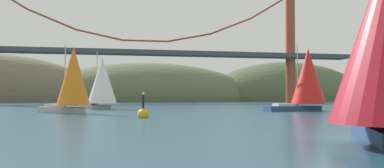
# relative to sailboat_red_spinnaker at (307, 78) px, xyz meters

# --- Properties ---
(ground_plane) EXTENTS (360.00, 360.00, 0.00)m
(ground_plane) POSITION_rel_sailboat_red_spinnaker_xyz_m (-15.61, -33.04, -4.45)
(ground_plane) COLOR navy
(headland_right) EXTENTS (66.79, 44.00, 30.76)m
(headland_right) POSITION_rel_sailboat_red_spinnaker_xyz_m (44.39, 101.96, -4.45)
(headland_right) COLOR #4C5B3D
(headland_right) RESTS_ON ground_plane
(headland_center) EXTENTS (85.60, 44.00, 28.41)m
(headland_center) POSITION_rel_sailboat_red_spinnaker_xyz_m (-10.61, 101.96, -4.45)
(headland_center) COLOR #5B6647
(headland_center) RESTS_ON ground_plane
(suspension_bridge) EXTENTS (122.07, 6.00, 32.28)m
(suspension_bridge) POSITION_rel_sailboat_red_spinnaker_xyz_m (-15.61, 61.96, 10.33)
(suspension_bridge) COLOR #A34228
(suspension_bridge) RESTS_ON ground_plane
(sailboat_red_spinnaker) EXTENTS (8.83, 5.02, 9.12)m
(sailboat_red_spinnaker) POSITION_rel_sailboat_red_spinnaker_xyz_m (0.00, 0.00, 0.00)
(sailboat_red_spinnaker) COLOR navy
(sailboat_red_spinnaker) RESTS_ON ground_plane
(sailboat_white_mainsail) EXTENTS (6.86, 7.67, 9.13)m
(sailboat_white_mainsail) POSITION_rel_sailboat_red_spinnaker_xyz_m (-27.32, 14.59, -0.11)
(sailboat_white_mainsail) COLOR #B7B2A8
(sailboat_white_mainsail) RESTS_ON ground_plane
(sailboat_orange_sail) EXTENTS (7.18, 7.06, 8.10)m
(sailboat_orange_sail) POSITION_rel_sailboat_red_spinnaker_xyz_m (-30.78, -0.92, -0.32)
(sailboat_orange_sail) COLOR #B7B2A8
(sailboat_orange_sail) RESTS_ON ground_plane
(channel_buoy) EXTENTS (1.10, 1.10, 2.64)m
(channel_buoy) POSITION_rel_sailboat_red_spinnaker_xyz_m (-23.58, -12.71, -4.08)
(channel_buoy) COLOR gold
(channel_buoy) RESTS_ON ground_plane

